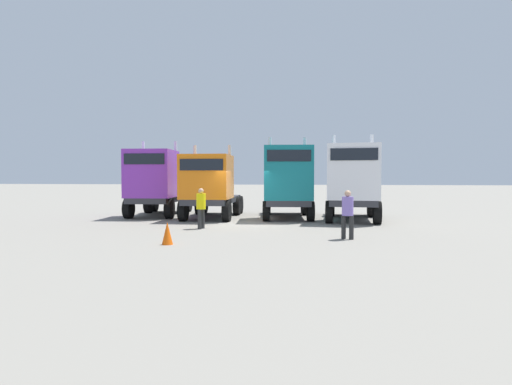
% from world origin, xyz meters
% --- Properties ---
extents(ground, '(200.00, 200.00, 0.00)m').
position_xyz_m(ground, '(0.00, 0.00, 0.00)').
color(ground, gray).
extents(semi_truck_purple, '(3.07, 5.92, 4.25)m').
position_xyz_m(semi_truck_purple, '(-5.38, 2.34, 1.93)').
color(semi_truck_purple, '#333338').
rests_on(semi_truck_purple, ground).
extents(semi_truck_orange, '(2.87, 6.01, 3.91)m').
position_xyz_m(semi_truck_orange, '(-2.04, 1.53, 1.75)').
color(semi_truck_orange, '#333338').
rests_on(semi_truck_orange, ground).
extents(semi_truck_teal, '(3.14, 6.02, 4.35)m').
position_xyz_m(semi_truck_teal, '(2.00, 2.14, 1.97)').
color(semi_truck_teal, '#333338').
rests_on(semi_truck_teal, ground).
extents(semi_truck_white, '(2.83, 6.03, 4.35)m').
position_xyz_m(semi_truck_white, '(5.26, 1.51, 1.96)').
color(semi_truck_white, '#333338').
rests_on(semi_truck_white, ground).
extents(visitor_in_hivis, '(0.48, 0.48, 1.73)m').
position_xyz_m(visitor_in_hivis, '(-1.32, -2.51, 1.00)').
color(visitor_in_hivis, '#2C2C2C').
rests_on(visitor_in_hivis, ground).
extents(visitor_with_camera, '(0.51, 0.51, 1.73)m').
position_xyz_m(visitor_with_camera, '(4.63, -4.59, 1.00)').
color(visitor_with_camera, '#292929').
rests_on(visitor_with_camera, ground).
extents(traffic_cone_near, '(0.36, 0.36, 0.74)m').
position_xyz_m(traffic_cone_near, '(-1.24, -6.65, 0.37)').
color(traffic_cone_near, '#F2590C').
rests_on(traffic_cone_near, ground).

